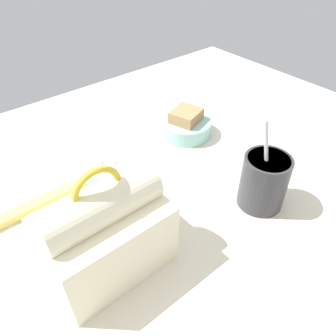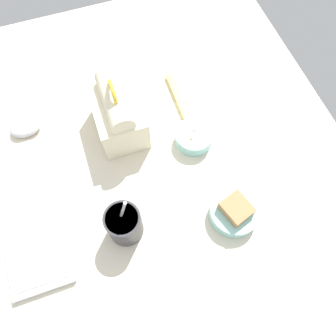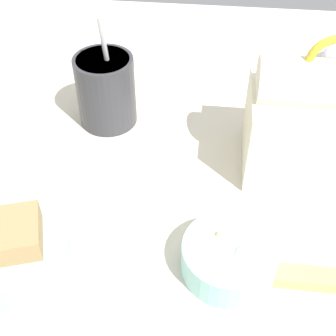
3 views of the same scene
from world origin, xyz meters
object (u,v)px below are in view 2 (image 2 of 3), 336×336
computer_mouse (25,127)px  bento_bowl_snacks (194,137)px  keyboard (31,212)px  bento_bowl_sandwich (234,212)px  soup_cup (124,224)px  lunch_bag (118,114)px  chopstick_case (179,99)px

computer_mouse → bento_bowl_snacks: bearing=-113.3°
keyboard → bento_bowl_sandwich: size_ratio=3.28×
soup_cup → computer_mouse: (38.39, 19.69, -4.07)cm
bento_bowl_sandwich → bento_bowl_snacks: (24.12, 1.91, -0.35)cm
lunch_bag → soup_cup: lunch_bag is taller
lunch_bag → soup_cup: (-29.95, 6.96, -1.85)cm
chopstick_case → computer_mouse: bearing=84.1°
lunch_bag → soup_cup: bearing=166.9°
lunch_bag → bento_bowl_sandwich: (-35.16, -20.49, -5.02)cm
lunch_bag → chopstick_case: bearing=-79.4°
bento_bowl_sandwich → computer_mouse: (43.60, 47.14, -0.90)cm
lunch_bag → bento_bowl_sandwich: 41.00cm
lunch_bag → soup_cup: size_ratio=1.10×
bento_bowl_snacks → soup_cup: bearing=126.5°
lunch_bag → soup_cup: 30.80cm
bento_bowl_sandwich → chopstick_case: (38.82, 0.93, -1.71)cm
computer_mouse → chopstick_case: size_ratio=0.45×
keyboard → bento_bowl_sandwich: bearing=-109.6°
soup_cup → computer_mouse: size_ratio=2.07×
lunch_bag → computer_mouse: bearing=72.4°
lunch_bag → keyboard: bearing=120.7°
chopstick_case → soup_cup: bearing=141.7°
keyboard → lunch_bag: (17.42, -29.33, 6.51)cm
keyboard → lunch_bag: bearing=-59.3°
bento_bowl_snacks → computer_mouse: (19.47, 45.24, -0.56)cm
keyboard → lunch_bag: 34.73cm
computer_mouse → soup_cup: bearing=-152.8°
lunch_bag → bento_bowl_snacks: (-11.04, -18.59, -5.36)cm
bento_bowl_snacks → computer_mouse: bearing=66.7°
keyboard → bento_bowl_sandwich: 52.91cm
keyboard → soup_cup: size_ratio=2.30×
keyboard → computer_mouse: computer_mouse is taller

